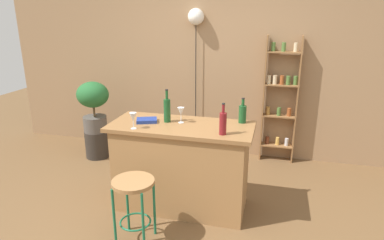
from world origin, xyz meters
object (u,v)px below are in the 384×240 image
Objects in this scene: wine_glass_left at (133,117)px; pendant_globe_light at (196,18)px; wine_glass_center at (181,112)px; cookbook at (147,120)px; bottle_wine_red at (223,123)px; bar_stool at (134,195)px; bottle_spirits_clear at (167,110)px; bottle_soda_blue at (242,113)px; spice_shelf at (280,98)px; plant_stool at (97,144)px; potted_plant at (93,102)px.

wine_glass_left is 0.08× the size of pendant_globe_light.
cookbook is at bearing -169.32° from wine_glass_center.
bottle_wine_red is 0.15× the size of pendant_globe_light.
bar_stool is at bearing -106.44° from wine_glass_center.
cookbook reaches higher than bar_stool.
wine_glass_center is at bearing 2.74° from bottle_spirits_clear.
bottle_soda_blue reaches higher than wine_glass_left.
bar_stool is 2.96× the size of cookbook.
spice_shelf is at bearing 73.44° from bottle_soda_blue.
wine_glass_left is 0.78× the size of cookbook.
bottle_wine_red is at bearing -20.76° from bottle_spirits_clear.
bottle_wine_red is 1.85× the size of wine_glass_center.
plant_stool is at bearing 150.65° from bottle_wine_red.
spice_shelf is 6.62× the size of bottle_soda_blue.
cookbook is (-0.83, 0.18, -0.10)m from bottle_wine_red.
bottle_wine_red is 0.88m from wine_glass_left.
plant_stool is 1.50× the size of bottle_soda_blue.
wine_glass_left is at bearing -130.73° from bottle_spirits_clear.
wine_glass_center is at bearing -30.04° from plant_stool.
bottle_soda_blue is at bearing -7.70° from cookbook.
bottle_wine_red is (-0.52, -1.68, 0.14)m from spice_shelf.
spice_shelf is 2.70m from plant_stool.
spice_shelf is 0.84× the size of pendant_globe_light.
bottle_soda_blue reaches higher than bar_stool.
bottle_soda_blue is 1.62× the size of wine_glass_center.
potted_plant is at bearing 161.24° from bottle_soda_blue.
bottle_soda_blue is at bearing 71.15° from bottle_wine_red.
wine_glass_left is (-0.18, 0.46, 0.58)m from bar_stool.
bar_stool is at bearing -100.10° from cookbook.
pendant_globe_light reaches higher than spice_shelf.
bottle_soda_blue is 0.87× the size of bottle_wine_red.
spice_shelf reaches higher than wine_glass_center.
bottle_wine_red reaches higher than cookbook.
bottle_spirits_clear is (-0.76, -0.17, 0.03)m from bottle_soda_blue.
spice_shelf is 4.43× the size of plant_stool.
plant_stool is at bearing 120.29° from cookbook.
bottle_wine_red reaches higher than bar_stool.
bar_stool is 1.37m from bottle_soda_blue.
bottle_wine_red is at bearing 36.13° from bar_stool.
wine_glass_center is 1.74m from pendant_globe_light.
pendant_globe_light reaches higher than cookbook.
bottle_spirits_clear is 0.17× the size of pendant_globe_light.
bottle_spirits_clear is 1.66× the size of cookbook.
bottle_soda_blue is 1.12m from wine_glass_left.
pendant_globe_light is at bearing 83.69° from wine_glass_left.
bar_stool is 0.86× the size of potted_plant.
potted_plant is 2.73× the size of bottle_soda_blue.
bottle_wine_red is (0.63, -0.24, -0.02)m from bottle_spirits_clear.
bottle_spirits_clear is 0.15m from wine_glass_center.
pendant_globe_light reaches higher than bottle_spirits_clear.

